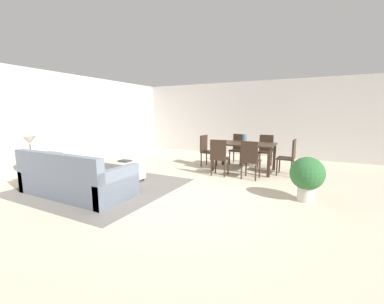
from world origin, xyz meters
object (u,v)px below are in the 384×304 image
(dining_table, at_px, (244,146))
(potted_plant, at_px, (307,175))
(couch, at_px, (75,180))
(dining_chair_head_east, at_px, (289,155))
(dining_chair_far_left, at_px, (238,147))
(dining_chair_near_right, at_px, (250,158))
(side_table, at_px, (32,165))
(book_on_ottoman, at_px, (125,161))
(dining_chair_head_west, at_px, (207,149))
(dining_chair_far_right, at_px, (266,149))
(vase_centerpiece, at_px, (245,139))
(dining_chair_near_left, at_px, (219,155))
(ottoman_table, at_px, (123,170))
(table_lamp, at_px, (30,141))

(dining_table, distance_m, potted_plant, 2.45)
(couch, distance_m, dining_chair_head_east, 4.91)
(dining_chair_far_left, xyz_separation_m, dining_chair_head_east, (1.56, -0.82, 0.00))
(dining_chair_near_right, bearing_deg, dining_chair_far_left, 115.39)
(side_table, bearing_deg, dining_chair_near_right, 32.38)
(couch, height_order, book_on_ottoman, couch)
(dining_chair_head_west, height_order, book_on_ottoman, dining_chair_head_west)
(dining_chair_far_left, relative_size, potted_plant, 1.15)
(dining_chair_far_right, height_order, book_on_ottoman, dining_chair_far_right)
(side_table, relative_size, dining_chair_head_west, 0.60)
(couch, height_order, potted_plant, couch)
(vase_centerpiece, distance_m, book_on_ottoman, 3.15)
(vase_centerpiece, bearing_deg, dining_chair_head_west, 177.05)
(dining_chair_far_left, xyz_separation_m, vase_centerpiece, (0.41, -0.83, 0.36))
(vase_centerpiece, distance_m, potted_plant, 2.45)
(dining_table, relative_size, dining_chair_near_left, 1.74)
(potted_plant, bearing_deg, dining_chair_near_right, 141.64)
(dining_table, bearing_deg, dining_chair_head_east, -0.58)
(potted_plant, bearing_deg, dining_chair_far_left, 127.71)
(ottoman_table, relative_size, dining_chair_head_east, 1.04)
(dining_chair_near_left, xyz_separation_m, dining_chair_head_east, (1.55, 0.84, 0.00))
(dining_chair_near_right, bearing_deg, dining_chair_head_east, 45.80)
(table_lamp, xyz_separation_m, book_on_ottoman, (1.52, 1.22, -0.51))
(dining_chair_far_right, relative_size, potted_plant, 1.15)
(dining_table, height_order, dining_chair_head_west, dining_chair_head_west)
(dining_table, relative_size, dining_chair_head_east, 1.74)
(dining_chair_head_east, bearing_deg, table_lamp, -145.11)
(book_on_ottoman, bearing_deg, dining_chair_head_east, 33.03)
(table_lamp, bearing_deg, potted_plant, 16.76)
(dining_chair_head_east, height_order, potted_plant, dining_chair_head_east)
(couch, distance_m, dining_chair_far_left, 4.69)
(couch, distance_m, vase_centerpiece, 4.20)
(side_table, xyz_separation_m, potted_plant, (5.37, 1.62, 0.04))
(dining_chair_near_right, distance_m, vase_centerpiece, 0.95)
(side_table, height_order, dining_chair_far_right, dining_chair_far_right)
(table_lamp, bearing_deg, dining_chair_head_west, 52.95)
(couch, height_order, side_table, couch)
(couch, bearing_deg, dining_chair_far_left, 65.55)
(book_on_ottoman, height_order, potted_plant, potted_plant)
(dining_chair_far_left, xyz_separation_m, book_on_ottoman, (-1.82, -3.02, -0.07))
(dining_chair_head_east, relative_size, dining_chair_head_west, 1.00)
(table_lamp, bearing_deg, side_table, 153.43)
(dining_chair_near_right, xyz_separation_m, dining_chair_head_west, (-1.50, 0.86, 0.00))
(dining_chair_head_east, distance_m, book_on_ottoman, 4.03)
(side_table, distance_m, dining_chair_head_west, 4.35)
(couch, height_order, table_lamp, table_lamp)
(dining_table, bearing_deg, dining_chair_far_left, 116.31)
(dining_table, distance_m, vase_centerpiece, 0.21)
(side_table, height_order, book_on_ottoman, side_table)
(side_table, distance_m, table_lamp, 0.52)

